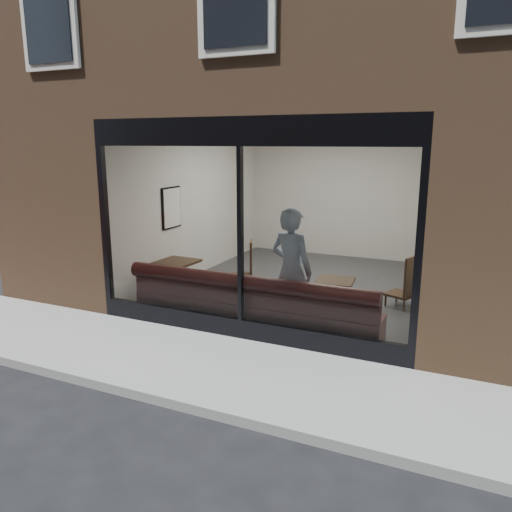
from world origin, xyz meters
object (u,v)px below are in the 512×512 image
at_px(person, 291,271).
at_px(cafe_table_right, 335,281).
at_px(cafe_table_left, 177,262).
at_px(cafe_chair_left, 242,275).
at_px(cafe_chair_right, 400,294).
at_px(banquette, 252,315).

bearing_deg(person, cafe_table_right, -124.78).
height_order(cafe_table_left, cafe_chair_left, cafe_table_left).
height_order(person, cafe_table_right, person).
distance_m(cafe_table_left, cafe_chair_left, 1.56).
distance_m(cafe_table_right, cafe_chair_right, 1.68).
bearing_deg(person, cafe_table_left, 2.02).
xyz_separation_m(banquette, cafe_table_right, (1.11, 0.66, 0.52)).
distance_m(cafe_table_left, cafe_chair_right, 4.03).
bearing_deg(cafe_chair_right, banquette, 68.53).
height_order(cafe_table_right, cafe_chair_right, cafe_table_right).
bearing_deg(cafe_table_right, cafe_chair_right, 59.38).
bearing_deg(cafe_chair_left, person, 109.88).
distance_m(cafe_table_left, cafe_table_right, 2.95).
relative_size(cafe_table_left, cafe_chair_right, 1.49).
relative_size(banquette, cafe_chair_right, 8.90).
xyz_separation_m(person, cafe_chair_left, (-1.74, 1.84, -0.72)).
relative_size(cafe_table_right, cafe_chair_right, 1.28).
xyz_separation_m(cafe_table_left, cafe_table_right, (2.95, -0.04, 0.00)).
distance_m(cafe_chair_left, cafe_chair_right, 3.11).
bearing_deg(cafe_table_right, banquette, -149.42).
bearing_deg(cafe_chair_right, cafe_chair_left, 22.29).
relative_size(banquette, cafe_table_right, 6.95).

